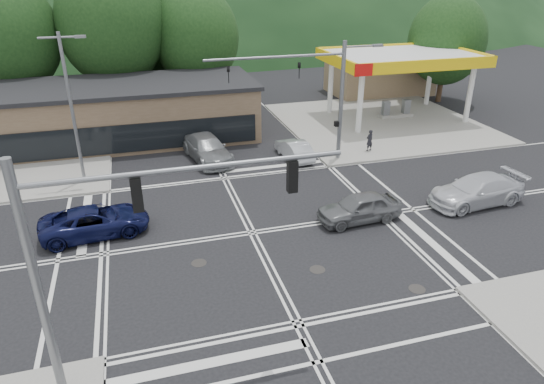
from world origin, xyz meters
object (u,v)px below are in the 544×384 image
object	(u,v)px
car_northbound	(207,148)
car_grey_center	(359,207)
car_blue_west	(95,221)
pedestrian	(370,140)
car_queue_a	(294,149)
car_silver_east	(477,190)
car_queue_b	(208,115)

from	to	relation	value
car_northbound	car_grey_center	bearing A→B (deg)	-70.31
car_northbound	car_blue_west	bearing A→B (deg)	-139.05
pedestrian	car_northbound	bearing A→B (deg)	-25.13
car_blue_west	car_queue_a	bearing A→B (deg)	-66.76
car_silver_east	car_queue_a	size ratio (longest dim) A/B	1.38
car_blue_west	car_queue_b	size ratio (longest dim) A/B	1.27
car_queue_b	pedestrian	xyz separation A→B (m)	(9.89, -10.42, 0.22)
car_grey_center	car_northbound	size ratio (longest dim) A/B	0.79
car_blue_west	car_silver_east	distance (m)	20.63
car_silver_east	pedestrian	world-z (taller)	pedestrian
car_blue_west	car_northbound	world-z (taller)	car_northbound
car_silver_east	car_queue_a	xyz separation A→B (m)	(-7.61, 9.54, -0.14)
car_queue_b	pedestrian	distance (m)	14.37
car_silver_east	car_queue_b	size ratio (longest dim) A/B	1.36
car_silver_east	car_queue_b	xyz separation A→B (m)	(-11.96, 19.57, -0.11)
pedestrian	car_queue_a	bearing A→B (deg)	-19.98
car_silver_east	pedestrian	xyz separation A→B (m)	(-2.07, 9.16, 0.11)
car_silver_east	car_northbound	distance (m)	17.38
car_grey_center	car_queue_b	bearing A→B (deg)	-169.49
car_blue_west	pedestrian	xyz separation A→B (m)	(18.43, 6.81, 0.19)
car_silver_east	car_queue_b	distance (m)	22.94
pedestrian	car_grey_center	bearing A→B (deg)	44.68
car_silver_east	pedestrian	bearing A→B (deg)	-171.50
car_queue_a	pedestrian	bearing A→B (deg)	171.20
car_silver_east	car_northbound	world-z (taller)	car_northbound
car_queue_b	car_queue_a	bearing A→B (deg)	123.14
car_grey_center	car_silver_east	bearing A→B (deg)	86.89
car_blue_west	pedestrian	size ratio (longest dim) A/B	3.39
car_grey_center	pedestrian	distance (m)	10.51
car_grey_center	car_queue_a	distance (m)	9.55
car_blue_west	car_silver_east	xyz separation A→B (m)	(20.50, -2.34, 0.09)
car_northbound	pedestrian	bearing A→B (deg)	-19.06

